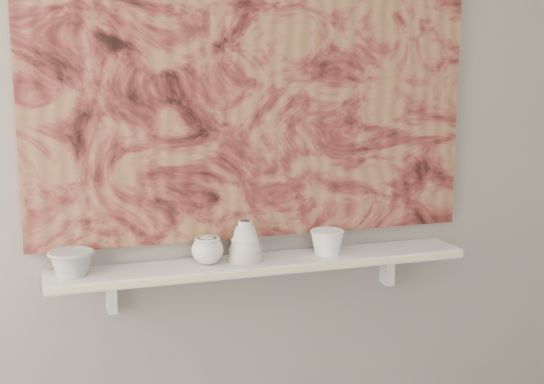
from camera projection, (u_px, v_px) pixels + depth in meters
name	position (u px, v px, depth m)	size (l,w,h in m)	color
wall_back	(254.00, 130.00, 2.51)	(3.60, 3.60, 0.00)	gray
shelf	(263.00, 264.00, 2.50)	(1.40, 0.18, 0.03)	silver
shelf_stripe	(271.00, 271.00, 2.42)	(1.40, 0.01, 0.02)	beige
bracket_left	(111.00, 294.00, 2.43)	(0.03, 0.06, 0.12)	silver
bracket_right	(387.00, 268.00, 2.73)	(0.03, 0.06, 0.12)	silver
painting	(255.00, 72.00, 2.47)	(1.50, 0.03, 1.10)	maroon
house_motif	(380.00, 160.00, 2.65)	(0.09, 0.00, 0.08)	black
bowl_grey	(72.00, 263.00, 2.31)	(0.14, 0.14, 0.08)	#959593
cup_cream	(207.00, 250.00, 2.43)	(0.10, 0.10, 0.09)	beige
bell_vessel	(245.00, 241.00, 2.47)	(0.12, 0.12, 0.13)	beige
bowl_white	(327.00, 242.00, 2.56)	(0.12, 0.12, 0.08)	white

